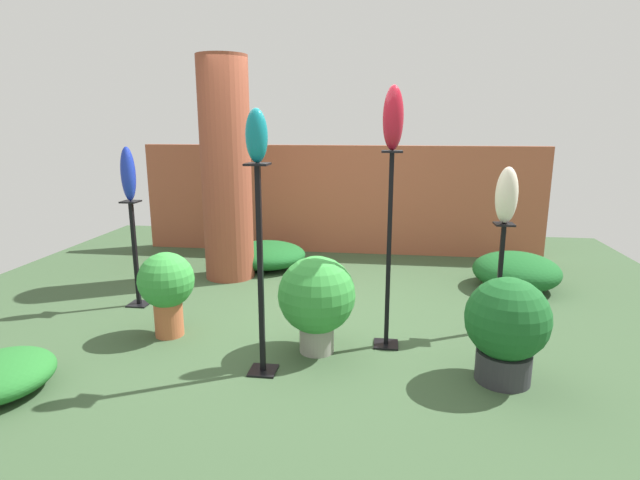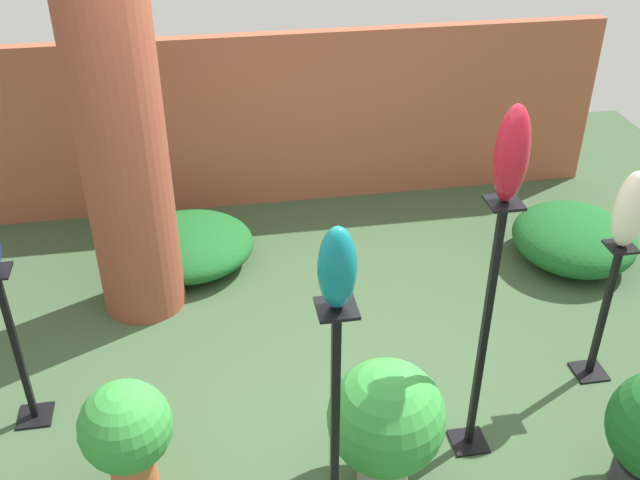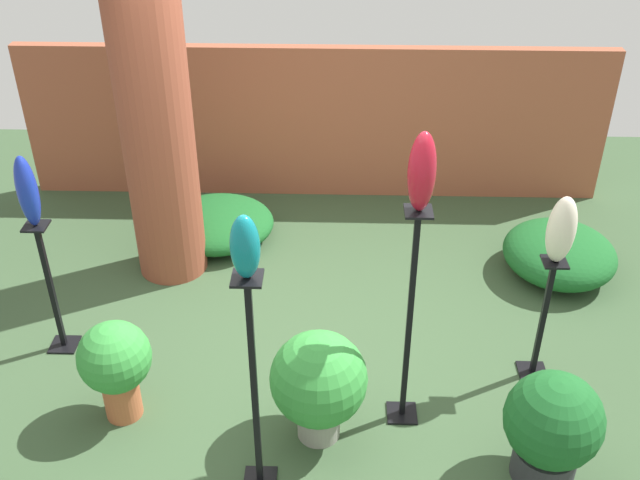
{
  "view_description": "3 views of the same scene",
  "coord_description": "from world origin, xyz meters",
  "px_view_note": "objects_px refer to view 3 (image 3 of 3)",
  "views": [
    {
      "loc": [
        0.66,
        -4.34,
        1.79
      ],
      "look_at": [
        0.06,
        0.12,
        0.74
      ],
      "focal_mm": 28.0,
      "sensor_mm": 36.0,
      "label": 1
    },
    {
      "loc": [
        -0.66,
        -3.31,
        3.29
      ],
      "look_at": [
        -0.08,
        0.09,
        1.12
      ],
      "focal_mm": 42.0,
      "sensor_mm": 36.0,
      "label": 2
    },
    {
      "loc": [
        0.25,
        -4.08,
        3.72
      ],
      "look_at": [
        0.13,
        0.09,
        1.03
      ],
      "focal_mm": 42.0,
      "sensor_mm": 36.0,
      "label": 3
    }
  ],
  "objects_px": {
    "brick_pillar": "(157,133)",
    "potted_plant_mid_left": "(115,363)",
    "art_vase_ivory": "(561,230)",
    "art_vase_cobalt": "(27,191)",
    "pedestal_ivory": "(542,325)",
    "potted_plant_front_right": "(552,426)",
    "potted_plant_mid_right": "(319,382)",
    "pedestal_teal": "(255,396)",
    "art_vase_teal": "(245,247)",
    "pedestal_cobalt": "(52,294)",
    "art_vase_ruby": "(422,172)",
    "pedestal_ruby": "(409,329)"
  },
  "relations": [
    {
      "from": "art_vase_ruby",
      "to": "potted_plant_front_right",
      "type": "distance_m",
      "value": 1.71
    },
    {
      "from": "potted_plant_front_right",
      "to": "potted_plant_mid_left",
      "type": "height_order",
      "value": "potted_plant_front_right"
    },
    {
      "from": "art_vase_ruby",
      "to": "brick_pillar",
      "type": "bearing_deg",
      "value": 137.87
    },
    {
      "from": "art_vase_teal",
      "to": "pedestal_teal",
      "type": "bearing_deg",
      "value": 0.0
    },
    {
      "from": "pedestal_cobalt",
      "to": "potted_plant_mid_right",
      "type": "height_order",
      "value": "pedestal_cobalt"
    },
    {
      "from": "pedestal_ivory",
      "to": "pedestal_cobalt",
      "type": "bearing_deg",
      "value": 176.83
    },
    {
      "from": "potted_plant_front_right",
      "to": "potted_plant_mid_right",
      "type": "bearing_deg",
      "value": 168.08
    },
    {
      "from": "pedestal_cobalt",
      "to": "potted_plant_mid_right",
      "type": "xyz_separation_m",
      "value": [
        1.94,
        -0.81,
        -0.03
      ]
    },
    {
      "from": "pedestal_teal",
      "to": "art_vase_teal",
      "type": "bearing_deg",
      "value": 0.0
    },
    {
      "from": "pedestal_ruby",
      "to": "pedestal_teal",
      "type": "relative_size",
      "value": 1.04
    },
    {
      "from": "pedestal_teal",
      "to": "potted_plant_front_right",
      "type": "distance_m",
      "value": 1.76
    },
    {
      "from": "pedestal_teal",
      "to": "potted_plant_front_right",
      "type": "relative_size",
      "value": 2.02
    },
    {
      "from": "art_vase_ivory",
      "to": "art_vase_cobalt",
      "type": "bearing_deg",
      "value": 176.83
    },
    {
      "from": "pedestal_ivory",
      "to": "art_vase_ivory",
      "type": "bearing_deg",
      "value": 90.0
    },
    {
      "from": "brick_pillar",
      "to": "pedestal_ruby",
      "type": "height_order",
      "value": "brick_pillar"
    },
    {
      "from": "art_vase_ivory",
      "to": "potted_plant_mid_right",
      "type": "distance_m",
      "value": 1.81
    },
    {
      "from": "potted_plant_mid_right",
      "to": "potted_plant_front_right",
      "type": "bearing_deg",
      "value": -11.92
    },
    {
      "from": "art_vase_cobalt",
      "to": "art_vase_teal",
      "type": "height_order",
      "value": "art_vase_teal"
    },
    {
      "from": "pedestal_ivory",
      "to": "art_vase_ruby",
      "type": "distance_m",
      "value": 1.75
    },
    {
      "from": "pedestal_teal",
      "to": "art_vase_ruby",
      "type": "height_order",
      "value": "art_vase_ruby"
    },
    {
      "from": "art_vase_cobalt",
      "to": "potted_plant_mid_right",
      "type": "distance_m",
      "value": 2.28
    },
    {
      "from": "brick_pillar",
      "to": "art_vase_ruby",
      "type": "height_order",
      "value": "brick_pillar"
    },
    {
      "from": "brick_pillar",
      "to": "pedestal_teal",
      "type": "bearing_deg",
      "value": -66.92
    },
    {
      "from": "potted_plant_mid_right",
      "to": "art_vase_ivory",
      "type": "bearing_deg",
      "value": 22.26
    },
    {
      "from": "pedestal_cobalt",
      "to": "art_vase_ivory",
      "type": "xyz_separation_m",
      "value": [
        3.46,
        -0.19,
        0.73
      ]
    },
    {
      "from": "potted_plant_mid_right",
      "to": "pedestal_ivory",
      "type": "bearing_deg",
      "value": 22.26
    },
    {
      "from": "art_vase_ruby",
      "to": "potted_plant_mid_left",
      "type": "xyz_separation_m",
      "value": [
        -1.87,
        -0.04,
        -1.38
      ]
    },
    {
      "from": "pedestal_ruby",
      "to": "potted_plant_mid_right",
      "type": "xyz_separation_m",
      "value": [
        -0.55,
        -0.19,
        -0.29
      ]
    },
    {
      "from": "brick_pillar",
      "to": "art_vase_ruby",
      "type": "bearing_deg",
      "value": -42.13
    },
    {
      "from": "art_vase_cobalt",
      "to": "potted_plant_mid_left",
      "type": "bearing_deg",
      "value": -46.99
    },
    {
      "from": "art_vase_teal",
      "to": "pedestal_ruby",
      "type": "bearing_deg",
      "value": 32.76
    },
    {
      "from": "brick_pillar",
      "to": "potted_plant_mid_left",
      "type": "height_order",
      "value": "brick_pillar"
    },
    {
      "from": "pedestal_ivory",
      "to": "pedestal_teal",
      "type": "xyz_separation_m",
      "value": [
        -1.86,
        -1.02,
        0.27
      ]
    },
    {
      "from": "potted_plant_mid_left",
      "to": "potted_plant_front_right",
      "type": "bearing_deg",
      "value": -9.13
    },
    {
      "from": "potted_plant_mid_right",
      "to": "potted_plant_mid_left",
      "type": "bearing_deg",
      "value": 173.86
    },
    {
      "from": "pedestal_cobalt",
      "to": "potted_plant_front_right",
      "type": "relative_size",
      "value": 1.4
    },
    {
      "from": "pedestal_cobalt",
      "to": "potted_plant_front_right",
      "type": "xyz_separation_m",
      "value": [
        3.32,
        -1.11,
        -0.07
      ]
    },
    {
      "from": "pedestal_ivory",
      "to": "potted_plant_front_right",
      "type": "distance_m",
      "value": 0.92
    },
    {
      "from": "art_vase_ivory",
      "to": "art_vase_teal",
      "type": "relative_size",
      "value": 1.32
    },
    {
      "from": "brick_pillar",
      "to": "potted_plant_front_right",
      "type": "relative_size",
      "value": 3.33
    },
    {
      "from": "art_vase_cobalt",
      "to": "potted_plant_front_right",
      "type": "distance_m",
      "value": 3.62
    },
    {
      "from": "pedestal_ivory",
      "to": "art_vase_teal",
      "type": "xyz_separation_m",
      "value": [
        -1.86,
        -1.02,
        1.28
      ]
    },
    {
      "from": "pedestal_cobalt",
      "to": "brick_pillar",
      "type": "bearing_deg",
      "value": 59.49
    },
    {
      "from": "pedestal_ruby",
      "to": "potted_plant_front_right",
      "type": "bearing_deg",
      "value": -29.95
    },
    {
      "from": "pedestal_cobalt",
      "to": "potted_plant_front_right",
      "type": "distance_m",
      "value": 3.5
    },
    {
      "from": "brick_pillar",
      "to": "art_vase_ivory",
      "type": "height_order",
      "value": "brick_pillar"
    },
    {
      "from": "brick_pillar",
      "to": "art_vase_cobalt",
      "type": "relative_size",
      "value": 4.88
    },
    {
      "from": "pedestal_ivory",
      "to": "potted_plant_mid_right",
      "type": "relative_size",
      "value": 1.24
    },
    {
      "from": "pedestal_ivory",
      "to": "art_vase_teal",
      "type": "bearing_deg",
      "value": -151.41
    },
    {
      "from": "art_vase_ivory",
      "to": "art_vase_teal",
      "type": "bearing_deg",
      "value": -151.41
    }
  ]
}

